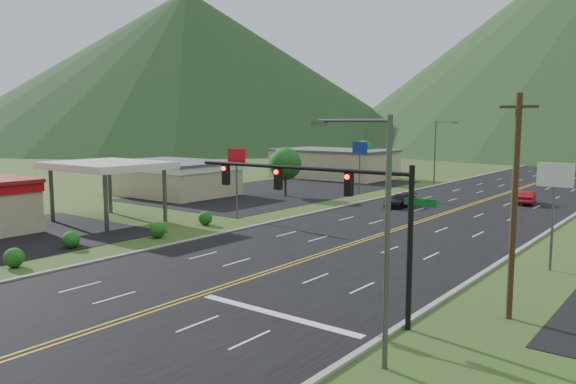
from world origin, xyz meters
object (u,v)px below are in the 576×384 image
Objects in this scene: streetlight_east at (379,225)px; streetlight_west at (437,147)px; gas_canopy at (107,167)px; car_red_far at (527,198)px; car_dark_mid at (400,201)px; traffic_signal at (329,198)px.

streetlight_east is 64.21m from streetlight_west.
car_red_far is at bearing 51.66° from gas_canopy.
car_dark_mid is at bearing 36.76° from car_red_far.
car_dark_mid is at bearing 110.56° from traffic_signal.
gas_canopy is (-28.48, 8.00, -0.46)m from traffic_signal.
streetlight_west reaches higher than gas_canopy.
car_dark_mid is (-11.78, 31.39, -4.66)m from traffic_signal.
traffic_signal reaches higher than gas_canopy.
car_red_far is (9.86, 10.19, 0.04)m from car_dark_mid.
gas_canopy is at bearing 160.12° from streetlight_east.
gas_canopy is 2.33× the size of car_red_far.
traffic_signal is 1.46× the size of streetlight_east.
car_red_far is at bearing 92.64° from traffic_signal.
streetlight_east and streetlight_west have the same top height.
traffic_signal is at bearing -15.70° from gas_canopy.
streetlight_west is (-18.16, 56.00, -0.15)m from traffic_signal.
gas_canopy is 43.02m from car_red_far.
traffic_signal reaches higher than car_dark_mid.
gas_canopy reaches higher than car_dark_mid.
streetlight_east reaches higher than traffic_signal.
car_dark_mid is 1.08× the size of car_red_far.
traffic_signal is at bearing -72.03° from streetlight_west.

